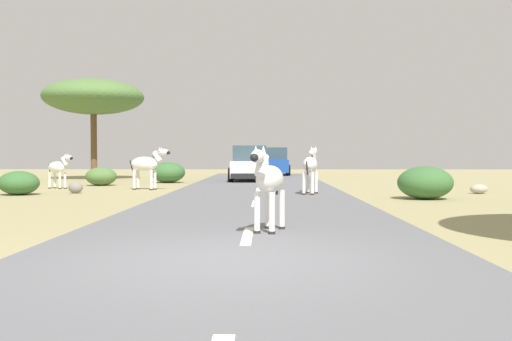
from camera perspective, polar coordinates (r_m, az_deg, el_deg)
ground_plane at (r=7.18m, az=-2.88°, el=-9.20°), size 90.00×90.00×0.00m
road at (r=7.16m, az=-1.39°, el=-9.02°), size 6.00×64.00×0.05m
lane_markings at (r=6.18m, az=-1.79°, el=-10.47°), size 0.16×56.00×0.01m
zebra_0 at (r=9.52m, az=1.26°, el=-1.03°), size 0.67×1.49×1.44m
zebra_1 at (r=22.11m, az=-10.89°, el=0.61°), size 1.68×0.80×1.64m
zebra_2 at (r=18.80m, az=5.49°, el=0.53°), size 0.70×1.65×1.59m
zebra_3 at (r=23.70m, az=-19.18°, el=0.26°), size 1.32×0.97×1.39m
car_0 at (r=28.44m, az=-0.63°, el=0.60°), size 2.08×4.37×1.74m
car_1 at (r=36.41m, az=1.80°, el=0.82°), size 2.04×4.35×1.74m
tree_0 at (r=31.91m, az=-15.97°, el=7.07°), size 5.35×5.35×5.38m
bush_0 at (r=27.56m, az=-8.82°, el=-0.19°), size 1.65×1.48×0.99m
bush_1 at (r=25.62m, az=-15.25°, el=-0.57°), size 1.34×1.20×0.80m
bush_2 at (r=17.91m, az=16.59°, el=-1.18°), size 1.66×1.50×1.00m
bush_4 at (r=20.54m, az=-22.67°, el=-1.16°), size 1.34×1.20×0.80m
rock_0 at (r=21.05m, az=21.43°, el=-1.73°), size 0.60×0.43×0.33m
rock_1 at (r=20.74m, az=-17.62°, el=-1.65°), size 0.49×0.38×0.39m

